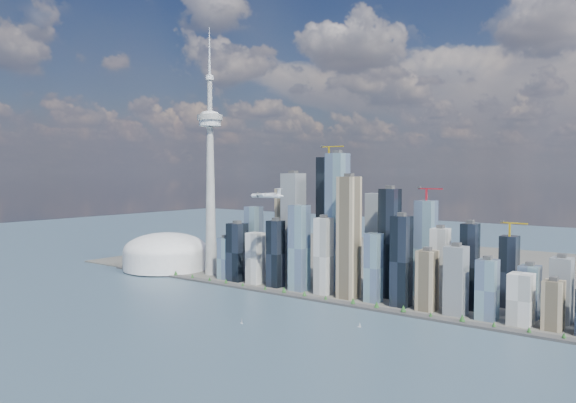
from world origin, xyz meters
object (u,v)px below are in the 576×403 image
Objects in this scene: airplane at (266,195)px; sailboat_west at (242,322)px; needle_tower at (210,171)px; dome_stadium at (166,253)px; sailboat_east at (360,325)px.

sailboat_west is at bearing -68.80° from airplane.
needle_tower reaches higher than dome_stadium.
needle_tower reaches higher than airplane.
sailboat_west is (463.40, -250.29, -36.24)m from dome_stadium.
airplane reaches higher than sailboat_east.
dome_stadium is 639.89m from sailboat_east.
needle_tower is 475.88m from sailboat_west.
dome_stadium reaches higher than sailboat_east.
sailboat_west is 1.22× the size of sailboat_east.
sailboat_east is (478.85, -168.52, -233.23)m from needle_tower.
sailboat_east is at bearing -14.37° from dome_stadium.
sailboat_west is (81.55, -161.55, -187.64)m from airplane.
dome_stadium is (-140.00, -10.00, -196.40)m from needle_tower.
sailboat_east is (618.85, -158.52, -36.83)m from dome_stadium.
dome_stadium is 420.25m from airplane.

